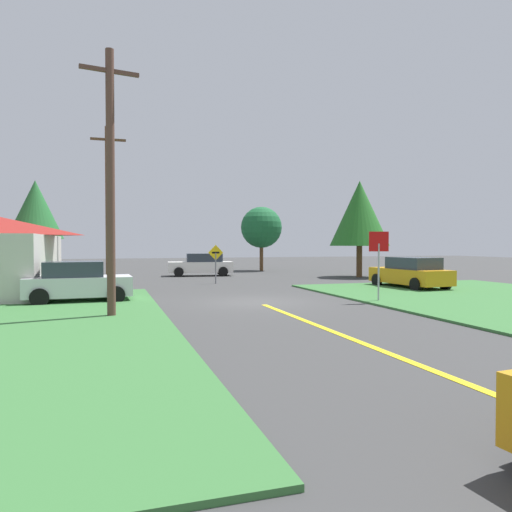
% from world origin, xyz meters
% --- Properties ---
extents(ground_plane, '(120.00, 120.00, 0.00)m').
position_xyz_m(ground_plane, '(0.00, 0.00, 0.00)').
color(ground_plane, '#3B3B3B').
extents(lane_stripe_center, '(0.20, 14.00, 0.01)m').
position_xyz_m(lane_stripe_center, '(0.00, -8.00, 0.01)').
color(lane_stripe_center, yellow).
rests_on(lane_stripe_center, ground).
extents(stop_sign, '(0.77, 0.23, 2.80)m').
position_xyz_m(stop_sign, '(4.57, -1.58, 1.98)').
color(stop_sign, '#9EA0A8').
rests_on(stop_sign, ground).
extents(car_approaching_junction, '(4.76, 2.31, 1.62)m').
position_xyz_m(car_approaching_junction, '(0.81, 15.92, 0.81)').
color(car_approaching_junction, white).
rests_on(car_approaching_junction, ground).
extents(parked_car_near_building, '(4.07, 2.17, 1.62)m').
position_xyz_m(parked_car_near_building, '(-6.79, 1.93, 0.80)').
color(parked_car_near_building, silver).
rests_on(parked_car_near_building, ground).
extents(car_on_crossroad, '(2.31, 4.70, 1.62)m').
position_xyz_m(car_on_crossroad, '(9.35, 3.08, 0.81)').
color(car_on_crossroad, orange).
rests_on(car_on_crossroad, ground).
extents(utility_pole_near, '(1.79, 0.43, 8.32)m').
position_xyz_m(utility_pole_near, '(-5.53, -2.55, 4.31)').
color(utility_pole_near, brown).
rests_on(utility_pole_near, ground).
extents(utility_pole_mid, '(1.80, 0.34, 8.48)m').
position_xyz_m(utility_pole_mid, '(-5.57, 8.29, 4.33)').
color(utility_pole_mid, brown).
rests_on(utility_pole_mid, ground).
extents(direction_sign, '(0.90, 0.14, 2.26)m').
position_xyz_m(direction_sign, '(0.34, 8.98, 1.40)').
color(direction_sign, slate).
rests_on(direction_sign, ground).
extents(oak_tree_left, '(4.09, 4.09, 6.68)m').
position_xyz_m(oak_tree_left, '(11.03, 11.30, 4.41)').
color(oak_tree_left, brown).
rests_on(oak_tree_left, ground).
extents(pine_tree_center, '(3.54, 3.54, 5.51)m').
position_xyz_m(pine_tree_center, '(7.05, 21.05, 3.73)').
color(pine_tree_center, brown).
rests_on(pine_tree_center, ground).
extents(oak_tree_right, '(2.92, 2.92, 5.80)m').
position_xyz_m(oak_tree_right, '(-9.42, 10.55, 4.17)').
color(oak_tree_right, brown).
rests_on(oak_tree_right, ground).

